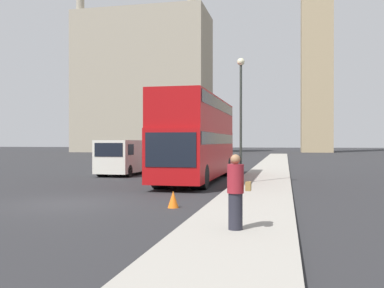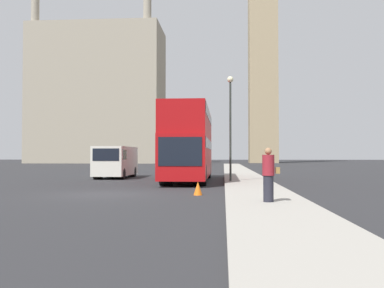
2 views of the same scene
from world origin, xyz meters
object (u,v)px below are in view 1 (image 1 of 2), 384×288
red_double_decker_bus (197,135)px  pedestrian (236,192)px  white_van (125,156)px  street_lamp (241,102)px

red_double_decker_bus → pedestrian: (3.57, -13.03, -1.50)m
white_van → pedestrian: 18.93m
red_double_decker_bus → pedestrian: bearing=-74.7°
street_lamp → white_van: bearing=145.9°
white_van → pedestrian: bearing=-61.1°
red_double_decker_bus → street_lamp: 3.60m
red_double_decker_bus → pedestrian: size_ratio=6.50×
red_double_decker_bus → street_lamp: size_ratio=1.84×
pedestrian → street_lamp: size_ratio=0.28×
red_double_decker_bus → pedestrian: 13.59m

